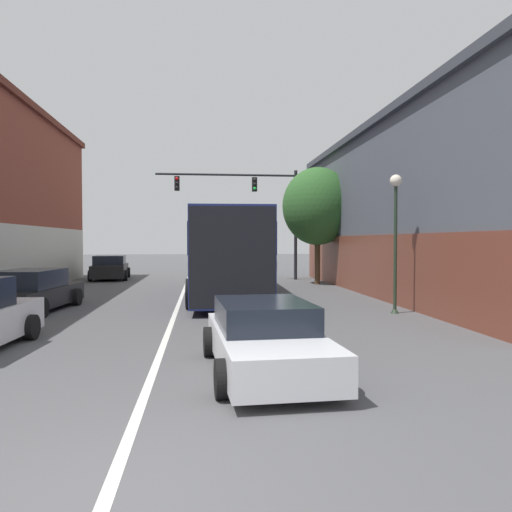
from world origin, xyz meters
TOP-DOWN VIEW (x-y plane):
  - ground_plane at (0.00, 0.00)m, footprint 160.00×160.00m
  - lane_center_line at (0.00, 13.96)m, footprint 0.14×39.91m
  - building_right_storefront at (12.35, 15.69)m, footprint 10.17×21.51m
  - bus at (1.83, 15.33)m, footprint 3.09×10.96m
  - hatchback_foreground at (1.89, 4.14)m, footprint 2.11×4.29m
  - parked_car_left_near at (-4.46, 25.20)m, footprint 2.36×4.46m
  - parked_car_left_far at (-4.47, 12.02)m, footprint 2.28×4.68m
  - traffic_signal_gantry at (3.75, 23.90)m, footprint 7.97×0.36m
  - street_lamp at (6.67, 10.43)m, footprint 0.36×0.36m
  - street_tree_near at (6.67, 20.71)m, footprint 3.59×3.23m

SIDE VIEW (x-z plane):
  - ground_plane at x=0.00m, z-range 0.00..0.00m
  - lane_center_line at x=0.00m, z-range 0.00..0.01m
  - hatchback_foreground at x=1.89m, z-range -0.02..1.15m
  - parked_car_left_far at x=-4.47m, z-range -0.04..1.28m
  - parked_car_left_near at x=-4.46m, z-range -0.03..1.35m
  - bus at x=1.83m, z-range 0.20..3.47m
  - street_lamp at x=6.67m, z-range 0.59..4.82m
  - building_right_storefront at x=12.35m, z-range 0.13..7.10m
  - street_tree_near at x=6.67m, z-range 0.99..6.95m
  - traffic_signal_gantry at x=3.75m, z-range 1.41..7.64m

